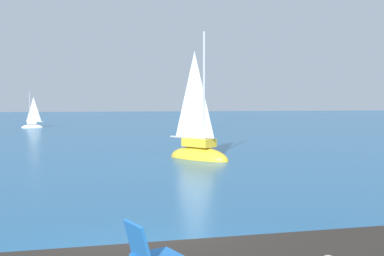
{
  "coord_description": "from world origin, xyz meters",
  "views": [
    {
      "loc": [
        -0.06,
        -9.29,
        3.08
      ],
      "look_at": [
        2.58,
        11.53,
        1.68
      ],
      "focal_mm": 48.47,
      "sensor_mm": 36.0,
      "label": 1
    }
  ],
  "objects": [
    {
      "name": "beach_chair",
      "position": [
        0.18,
        -3.26,
        1.23
      ],
      "size": [
        0.74,
        0.68,
        0.8
      ],
      "rotation": [
        0.0,
        0.0,
        0.43
      ],
      "color": "blue",
      "rests_on": "shore_ledge"
    },
    {
      "name": "sailboat_far",
      "position": [
        -8.49,
        38.58,
        0.19
      ],
      "size": [
        1.95,
        0.72,
        3.58
      ],
      "rotation": [
        0.0,
        0.0,
        3.18
      ],
      "color": "white",
      "rests_on": "ground"
    },
    {
      "name": "sailboat_near",
      "position": [
        3.3,
        14.75,
        0.35
      ],
      "size": [
        3.15,
        3.34,
        6.52
      ],
      "rotation": [
        0.0,
        0.0,
        5.44
      ],
      "color": "yellow",
      "rests_on": "ground"
    }
  ]
}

